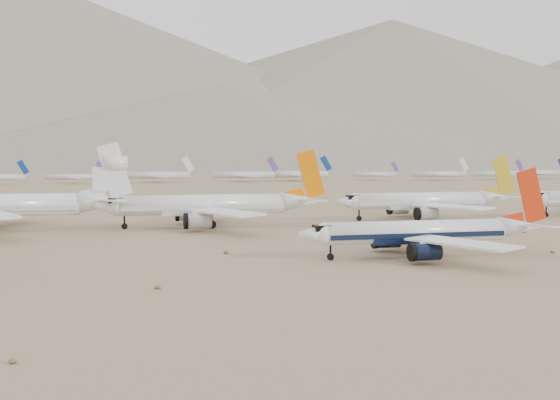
# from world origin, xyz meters

# --- Properties ---
(ground) EXTENTS (7000.00, 7000.00, 0.00)m
(ground) POSITION_xyz_m (0.00, 0.00, 0.00)
(ground) COLOR #856E4D
(ground) RESTS_ON ground
(main_airliner) EXTENTS (42.09, 41.11, 14.85)m
(main_airliner) POSITION_xyz_m (1.31, 3.02, 4.08)
(main_airliner) COLOR white
(main_airliner) RESTS_ON ground
(row2_gold_tail) EXTENTS (48.16, 47.11, 17.15)m
(row2_gold_tail) POSITION_xyz_m (32.02, 66.20, 4.80)
(row2_gold_tail) COLOR white
(row2_gold_tail) RESTS_ON ground
(row2_orange_tail) EXTENTS (51.44, 50.32, 18.35)m
(row2_orange_tail) POSITION_xyz_m (-26.01, 59.67, 5.15)
(row2_orange_tail) COLOR white
(row2_orange_tail) RESTS_ON ground
(distant_storage_row) EXTENTS (665.46, 52.59, 14.76)m
(distant_storage_row) POSITION_xyz_m (78.34, 339.81, 4.33)
(distant_storage_row) COLOR silver
(distant_storage_row) RESTS_ON ground
(mountain_range) EXTENTS (7354.00, 3024.00, 470.00)m
(mountain_range) POSITION_xyz_m (70.18, 1648.01, 190.32)
(mountain_range) COLOR slate
(mountain_range) RESTS_ON ground
(foothills) EXTENTS (4637.50, 1395.00, 155.00)m
(foothills) POSITION_xyz_m (526.68, 1100.00, 67.15)
(foothills) COLOR slate
(foothills) RESTS_ON ground
(desert_scrub) EXTENTS (206.06, 121.67, 0.63)m
(desert_scrub) POSITION_xyz_m (-30.36, -24.48, 0.29)
(desert_scrub) COLOR brown
(desert_scrub) RESTS_ON ground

